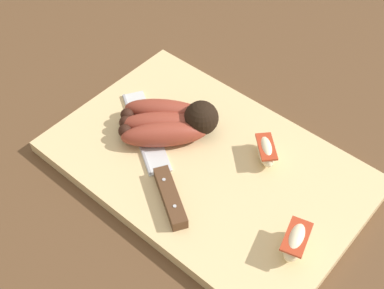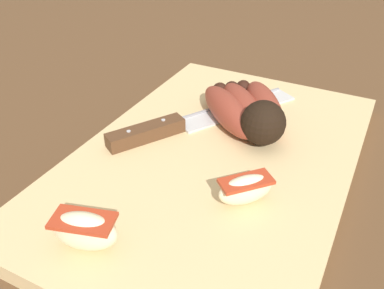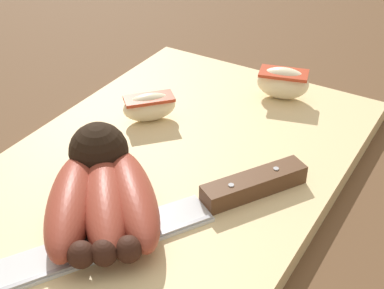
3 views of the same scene
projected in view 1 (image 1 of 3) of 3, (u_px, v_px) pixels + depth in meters
ground_plane at (199, 164)px, 0.79m from camera, size 6.00×6.00×0.00m
cutting_board at (208, 165)px, 0.78m from camera, size 0.46×0.30×0.02m
banana_bunch at (171, 122)px, 0.79m from camera, size 0.16×0.15×0.06m
chefs_knife at (161, 172)px, 0.75m from camera, size 0.25×0.17×0.02m
apple_wedge_near at (295, 241)px, 0.66m from camera, size 0.04×0.06×0.04m
apple_wedge_middle at (266, 151)px, 0.76m from camera, size 0.06×0.06×0.03m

